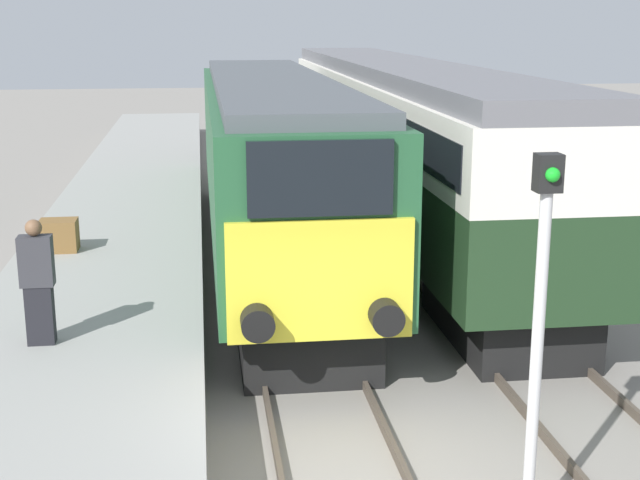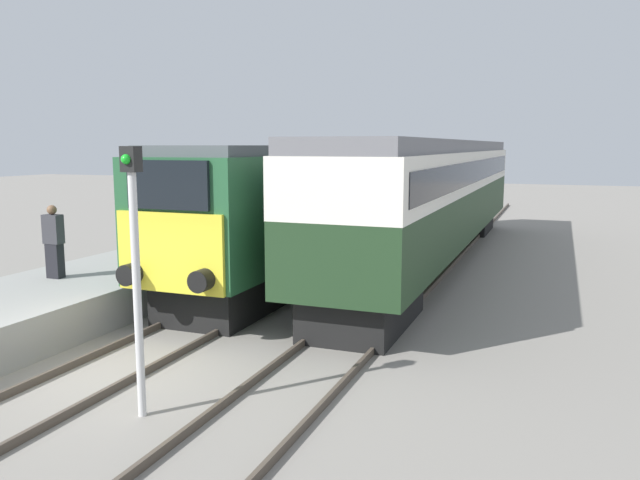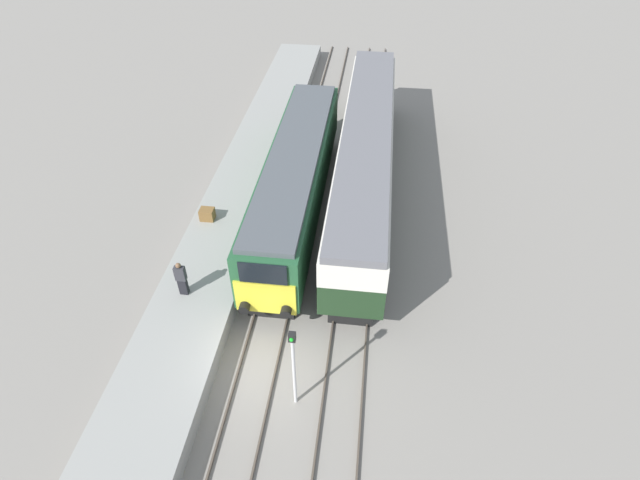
# 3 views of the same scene
# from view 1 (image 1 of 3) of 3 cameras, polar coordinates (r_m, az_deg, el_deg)

# --- Properties ---
(platform_left) EXTENTS (3.50, 50.00, 0.86)m
(platform_left) POSITION_cam_1_polar(r_m,az_deg,el_deg) (17.76, -13.18, -1.85)
(platform_left) COLOR gray
(platform_left) RESTS_ON ground_plane
(rails_near_track) EXTENTS (1.51, 60.00, 0.14)m
(rails_near_track) POSITION_cam_1_polar(r_m,az_deg,el_deg) (15.00, -1.46, -5.89)
(rails_near_track) COLOR #4C4238
(rails_near_track) RESTS_ON ground_plane
(rails_far_track) EXTENTS (1.50, 60.00, 0.14)m
(rails_far_track) POSITION_cam_1_polar(r_m,az_deg,el_deg) (15.71, 11.02, -5.22)
(rails_far_track) COLOR #4C4238
(rails_far_track) RESTS_ON ground_plane
(locomotive) EXTENTS (2.70, 16.19, 3.97)m
(locomotive) POSITION_cam_1_polar(r_m,az_deg,el_deg) (19.29, -3.11, 5.26)
(locomotive) COLOR black
(locomotive) RESTS_ON ground_plane
(passenger_carriage) EXTENTS (2.75, 20.87, 4.13)m
(passenger_carriage) POSITION_cam_1_polar(r_m,az_deg,el_deg) (22.43, 5.07, 7.16)
(passenger_carriage) COLOR black
(passenger_carriage) RESTS_ON ground_plane
(person_on_platform) EXTENTS (0.44, 0.26, 1.73)m
(person_on_platform) POSITION_cam_1_polar(r_m,az_deg,el_deg) (12.55, -17.61, -2.62)
(person_on_platform) COLOR black
(person_on_platform) RESTS_ON platform_left
(signal_post) EXTENTS (0.24, 0.28, 3.96)m
(signal_post) POSITION_cam_1_polar(r_m,az_deg,el_deg) (8.92, 13.85, -4.89)
(signal_post) COLOR silver
(signal_post) RESTS_ON ground_plane
(luggage_crate) EXTENTS (0.70, 0.56, 0.60)m
(luggage_crate) POSITION_cam_1_polar(r_m,az_deg,el_deg) (17.63, -16.38, 0.29)
(luggage_crate) COLOR brown
(luggage_crate) RESTS_ON platform_left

